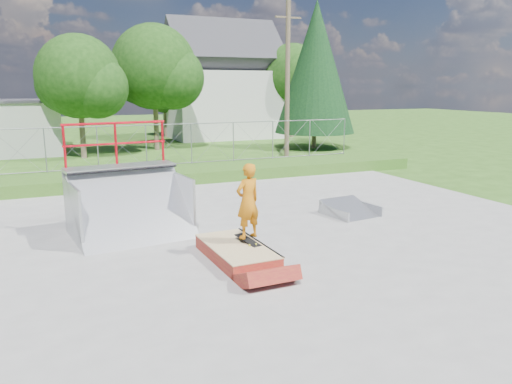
% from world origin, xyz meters
% --- Properties ---
extents(ground, '(120.00, 120.00, 0.00)m').
position_xyz_m(ground, '(0.00, 0.00, 0.00)').
color(ground, '#2D5117').
rests_on(ground, ground).
extents(concrete_pad, '(20.00, 16.00, 0.04)m').
position_xyz_m(concrete_pad, '(0.00, 0.00, 0.02)').
color(concrete_pad, gray).
rests_on(concrete_pad, ground).
extents(grass_berm, '(24.00, 3.00, 0.50)m').
position_xyz_m(grass_berm, '(0.00, 9.50, 0.25)').
color(grass_berm, '#2D5117').
rests_on(grass_berm, ground).
extents(grind_box, '(1.24, 2.46, 0.36)m').
position_xyz_m(grind_box, '(-0.24, -0.82, 0.18)').
color(grind_box, maroon).
rests_on(grind_box, concrete_pad).
extents(quarter_pipe, '(3.19, 2.80, 2.93)m').
position_xyz_m(quarter_pipe, '(-2.09, 2.06, 1.46)').
color(quarter_pipe, '#ADB0B5').
rests_on(quarter_pipe, concrete_pad).
extents(flat_bank_ramp, '(1.54, 1.62, 0.42)m').
position_xyz_m(flat_bank_ramp, '(4.41, 1.52, 0.21)').
color(flat_bank_ramp, '#ADB0B5').
rests_on(flat_bank_ramp, concrete_pad).
extents(skateboard, '(0.40, 0.82, 0.13)m').
position_xyz_m(skateboard, '(0.08, -0.74, 0.41)').
color(skateboard, black).
rests_on(skateboard, grind_box).
extents(skater, '(0.72, 0.58, 1.73)m').
position_xyz_m(skater, '(0.08, -0.74, 1.27)').
color(skater, '#C56E0F').
rests_on(skater, grind_box).
extents(chain_link_fence, '(20.00, 0.06, 1.80)m').
position_xyz_m(chain_link_fence, '(0.00, 10.50, 1.40)').
color(chain_link_fence, gray).
rests_on(chain_link_fence, grass_berm).
extents(gable_house, '(8.40, 6.08, 8.94)m').
position_xyz_m(gable_house, '(9.00, 26.00, 3.84)').
color(gable_house, '#BABAB6').
rests_on(gable_house, ground).
extents(utility_pole, '(0.24, 0.24, 8.00)m').
position_xyz_m(utility_pole, '(7.50, 12.00, 4.00)').
color(utility_pole, brown).
rests_on(utility_pole, ground).
extents(tree_left_near, '(4.76, 4.48, 6.65)m').
position_xyz_m(tree_left_near, '(-1.75, 17.83, 4.24)').
color(tree_left_near, brown).
rests_on(tree_left_near, ground).
extents(tree_center, '(5.44, 5.12, 7.60)m').
position_xyz_m(tree_center, '(2.78, 19.81, 4.85)').
color(tree_center, brown).
rests_on(tree_center, ground).
extents(tree_right_far, '(5.10, 4.80, 7.12)m').
position_xyz_m(tree_right_far, '(14.27, 23.82, 4.54)').
color(tree_right_far, brown).
rests_on(tree_right_far, ground).
extents(tree_back_mid, '(4.08, 3.84, 5.70)m').
position_xyz_m(tree_back_mid, '(5.21, 27.86, 3.63)').
color(tree_back_mid, brown).
rests_on(tree_back_mid, ground).
extents(conifer_tree, '(5.04, 5.04, 9.10)m').
position_xyz_m(conifer_tree, '(12.00, 17.00, 5.05)').
color(conifer_tree, brown).
rests_on(conifer_tree, ground).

